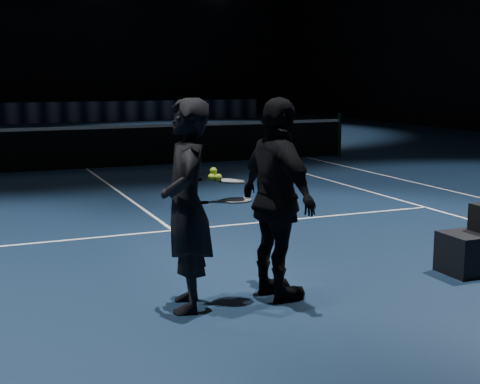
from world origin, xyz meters
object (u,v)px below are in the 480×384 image
object	(u,v)px
player_a	(187,206)
tennis_balls	(214,176)
player_b	(278,200)
racket_lower	(236,201)
racket_upper	(229,181)

from	to	relation	value
player_a	tennis_balls	distance (m)	0.36
player_b	racket_lower	xyz separation A→B (m)	(-0.40, 0.03, 0.02)
player_b	tennis_balls	size ratio (longest dim) A/B	15.40
racket_lower	tennis_balls	distance (m)	0.30
racket_upper	racket_lower	bearing A→B (deg)	-42.66
player_a	tennis_balls	size ratio (longest dim) A/B	15.40
player_a	racket_lower	bearing A→B (deg)	101.84
player_b	tennis_balls	bearing A→B (deg)	78.96
player_a	player_b	size ratio (longest dim) A/B	1.00
player_a	player_b	bearing A→B (deg)	101.84
player_a	tennis_balls	xyz separation A→B (m)	(0.25, -0.01, 0.25)
player_a	player_b	world-z (taller)	same
racket_lower	player_a	bearing A→B (deg)	-180.00
racket_upper	tennis_balls	distance (m)	0.16
racket_lower	racket_upper	xyz separation A→B (m)	(-0.05, 0.04, 0.17)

